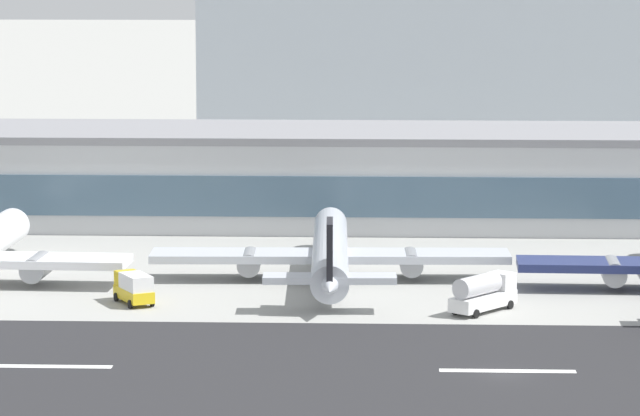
# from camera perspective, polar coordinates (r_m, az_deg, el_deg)

# --- Properties ---
(ground_plane) EXTENTS (1400.00, 1400.00, 0.00)m
(ground_plane) POSITION_cam_1_polar(r_m,az_deg,el_deg) (155.91, 5.97, -5.36)
(ground_plane) COLOR #9E9E99
(runway_strip) EXTENTS (800.00, 37.94, 0.08)m
(runway_strip) POSITION_cam_1_polar(r_m,az_deg,el_deg) (156.98, 5.94, -5.25)
(runway_strip) COLOR #262628
(runway_strip) RESTS_ON ground_plane
(runway_centreline_dash_3) EXTENTS (12.00, 1.20, 0.01)m
(runway_centreline_dash_3) POSITION_cam_1_polar(r_m,az_deg,el_deg) (159.64, -8.84, -5.06)
(runway_centreline_dash_3) COLOR white
(runway_centreline_dash_3) RESTS_ON runway_strip
(runway_centreline_dash_4) EXTENTS (12.00, 1.20, 0.01)m
(runway_centreline_dash_4) POSITION_cam_1_polar(r_m,az_deg,el_deg) (156.99, 6.05, -5.23)
(runway_centreline_dash_4) COLOR white
(runway_centreline_dash_4) RESTS_ON runway_strip
(terminal_building) EXTENTS (160.23, 24.38, 12.64)m
(terminal_building) POSITION_cam_1_polar(r_m,az_deg,el_deg) (237.09, 1.10, 1.04)
(terminal_building) COLOR #B7BABC
(terminal_building) RESTS_ON ground_plane
(distant_hotel_block) EXTENTS (124.58, 25.21, 41.86)m
(distant_hotel_block) POSITION_cam_1_polar(r_m,az_deg,el_deg) (336.84, 6.86, 5.71)
(distant_hotel_block) COLOR #A8B2BC
(distant_hotel_block) RESTS_ON ground_plane
(airliner_black_tail_gate_1) EXTENTS (40.21, 45.28, 9.45)m
(airliner_black_tail_gate_1) POSITION_cam_1_polar(r_m,az_deg,el_deg) (196.57, 0.33, -1.51)
(airliner_black_tail_gate_1) COLOR silver
(airliner_black_tail_gate_1) RESTS_ON ground_plane
(service_box_truck_0) EXTENTS (5.00, 6.41, 3.25)m
(service_box_truck_0) POSITION_cam_1_polar(r_m,az_deg,el_deg) (185.58, -6.01, -2.54)
(service_box_truck_0) COLOR gold
(service_box_truck_0) RESTS_ON ground_plane
(service_fuel_truck_2) EXTENTS (7.35, 8.26, 3.95)m
(service_fuel_truck_2) POSITION_cam_1_polar(r_m,az_deg,el_deg) (181.34, 5.28, -2.72)
(service_fuel_truck_2) COLOR white
(service_fuel_truck_2) RESTS_ON ground_plane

